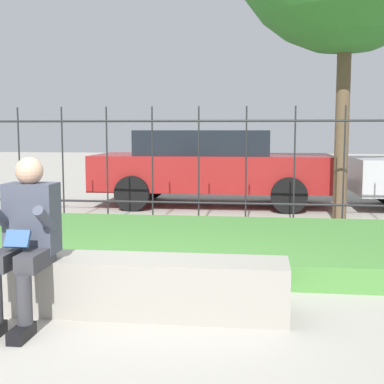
# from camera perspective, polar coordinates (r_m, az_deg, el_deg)

# --- Properties ---
(ground_plane) EXTENTS (60.00, 60.00, 0.00)m
(ground_plane) POSITION_cam_1_polar(r_m,az_deg,el_deg) (4.45, -9.79, -12.41)
(ground_plane) COLOR #A8A399
(stone_bench) EXTENTS (2.45, 0.48, 0.44)m
(stone_bench) POSITION_cam_1_polar(r_m,az_deg,el_deg) (4.32, -6.40, -10.19)
(stone_bench) COLOR gray
(stone_bench) RESTS_ON ground_plane
(person_seated_reader) EXTENTS (0.42, 0.73, 1.24)m
(person_seated_reader) POSITION_cam_1_polar(r_m,az_deg,el_deg) (4.20, -17.27, -4.23)
(person_seated_reader) COLOR black
(person_seated_reader) RESTS_ON ground_plane
(grass_berm) EXTENTS (10.44, 2.71, 0.24)m
(grass_berm) POSITION_cam_1_polar(r_m,az_deg,el_deg) (6.34, -4.36, -5.47)
(grass_berm) COLOR #4C893D
(grass_berm) RESTS_ON ground_plane
(iron_fence) EXTENTS (8.44, 0.03, 1.80)m
(iron_fence) POSITION_cam_1_polar(r_m,az_deg,el_deg) (8.02, -1.78, 3.01)
(iron_fence) COLOR #232326
(iron_fence) RESTS_ON ground_plane
(car_parked_center) EXTENTS (4.51, 2.03, 1.44)m
(car_parked_center) POSITION_cam_1_polar(r_m,az_deg,el_deg) (10.29, 2.02, 2.85)
(car_parked_center) COLOR maroon
(car_parked_center) RESTS_ON ground_plane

